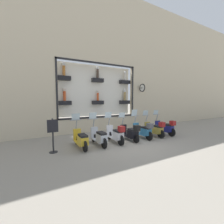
# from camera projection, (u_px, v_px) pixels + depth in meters

# --- Properties ---
(ground_plane) EXTENTS (120.00, 120.00, 0.00)m
(ground_plane) POSITION_uv_depth(u_px,v_px,m) (126.00, 143.00, 8.01)
(ground_plane) COLOR gray
(building_facade) EXTENTS (1.25, 36.00, 10.22)m
(building_facade) POSITION_uv_depth(u_px,v_px,m) (98.00, 58.00, 10.70)
(building_facade) COLOR beige
(building_facade) RESTS_ON ground_plane
(scooter_navy_0) EXTENTS (1.80, 0.61, 1.56)m
(scooter_navy_0) POSITION_uv_depth(u_px,v_px,m) (166.00, 128.00, 9.73)
(scooter_navy_0) COLOR black
(scooter_navy_0) RESTS_ON ground_plane
(scooter_olive_1) EXTENTS (1.80, 0.61, 1.58)m
(scooter_olive_1) POSITION_uv_depth(u_px,v_px,m) (155.00, 129.00, 9.27)
(scooter_olive_1) COLOR black
(scooter_olive_1) RESTS_ON ground_plane
(scooter_teal_2) EXTENTS (1.80, 0.60, 1.67)m
(scooter_teal_2) POSITION_uv_depth(u_px,v_px,m) (143.00, 131.00, 8.82)
(scooter_teal_2) COLOR black
(scooter_teal_2) RESTS_ON ground_plane
(scooter_black_3) EXTENTS (1.79, 0.60, 1.52)m
(scooter_black_3) POSITION_uv_depth(u_px,v_px,m) (130.00, 133.00, 8.35)
(scooter_black_3) COLOR black
(scooter_black_3) RESTS_ON ground_plane
(scooter_white_4) EXTENTS (1.80, 0.60, 1.58)m
(scooter_white_4) POSITION_uv_depth(u_px,v_px,m) (116.00, 134.00, 7.90)
(scooter_white_4) COLOR black
(scooter_white_4) RESTS_ON ground_plane
(scooter_silver_5) EXTENTS (1.80, 0.60, 1.60)m
(scooter_silver_5) POSITION_uv_depth(u_px,v_px,m) (99.00, 137.00, 7.50)
(scooter_silver_5) COLOR black
(scooter_silver_5) RESTS_ON ground_plane
(scooter_yellow_6) EXTENTS (1.80, 0.61, 1.59)m
(scooter_yellow_6) POSITION_uv_depth(u_px,v_px,m) (81.00, 139.00, 7.05)
(scooter_yellow_6) COLOR black
(scooter_yellow_6) RESTS_ON ground_plane
(shop_sign_post) EXTENTS (0.36, 0.45, 1.49)m
(shop_sign_post) POSITION_uv_depth(u_px,v_px,m) (53.00, 135.00, 6.47)
(shop_sign_post) COLOR #232326
(shop_sign_post) RESTS_ON ground_plane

